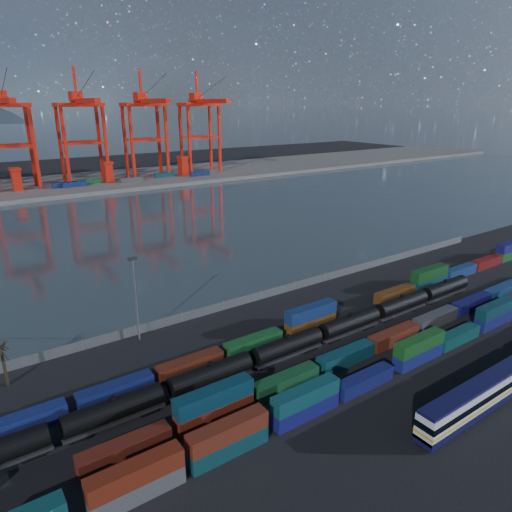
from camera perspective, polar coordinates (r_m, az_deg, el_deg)
ground at (r=86.89m, az=11.60°, el=-11.51°), size 700.00×700.00×0.00m
harbor_water at (r=170.89m, az=-14.53°, el=3.41°), size 700.00×700.00×0.00m
far_quay at (r=269.86m, az=-22.61°, el=8.23°), size 700.00×70.00×2.00m
container_row_south at (r=80.89m, az=16.77°, el=-12.65°), size 139.15×2.26×4.82m
container_row_mid at (r=79.87m, az=9.26°, el=-12.81°), size 141.78×2.42×5.17m
container_row_north at (r=104.44m, az=14.45°, el=-5.25°), size 140.62×2.38×5.06m
tanker_string at (r=78.19m, az=-0.60°, el=-12.86°), size 122.94×3.10×4.44m
waterfront_fence at (r=105.27m, az=0.62°, el=-4.93°), size 160.12×0.12×2.20m
bare_tree at (r=83.70m, az=-29.05°, el=-11.40°), size 2.42×2.37×8.88m
yard_light_mast at (r=87.66m, az=-14.83°, el=-4.69°), size 1.60×0.40×16.60m
gantry_cranes at (r=258.66m, az=-24.96°, el=15.68°), size 198.41×44.94×60.86m
quay_containers at (r=253.30m, az=-24.35°, el=7.94°), size 172.58×10.99×2.60m
straddle_carriers at (r=258.67m, az=-22.83°, el=9.34°), size 140.00×7.00×11.10m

